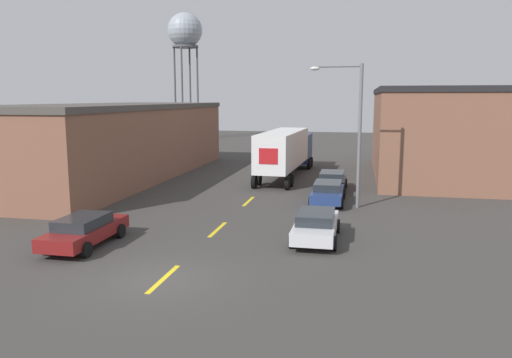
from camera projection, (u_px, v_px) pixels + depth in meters
The scene contains 11 objects.
ground_plane at pixel (163, 280), 17.75m from camera, with size 160.00×160.00×0.00m, color #3D3A38.
road_centerline at pixel (218, 229), 24.54m from camera, with size 0.20×16.74×0.01m.
warehouse_left at pixel (114, 141), 40.23m from camera, with size 9.63×28.31×5.94m.
warehouse_right at pixel (430, 132), 41.02m from camera, with size 8.97×19.10×7.18m.
semi_truck at pixel (286, 149), 40.73m from camera, with size 3.20×14.03×3.83m.
parked_car_right_far at pixel (332, 180), 34.74m from camera, with size 2.03×4.79×1.35m.
parked_car_right_mid at pixel (328, 192), 30.53m from camera, with size 2.03×4.79×1.35m.
parked_car_left_near at pixel (85, 230), 21.70m from camera, with size 2.03×4.79×1.35m.
parked_car_right_near at pixel (316, 225), 22.59m from camera, with size 2.03×4.79×1.35m.
water_tower at pixel (185, 33), 76.03m from camera, with size 5.27×5.27×19.25m.
street_lamp at pixel (353, 125), 28.77m from camera, with size 3.03×0.32×8.33m.
Camera 1 is at (6.74, -15.90, 6.39)m, focal length 35.00 mm.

